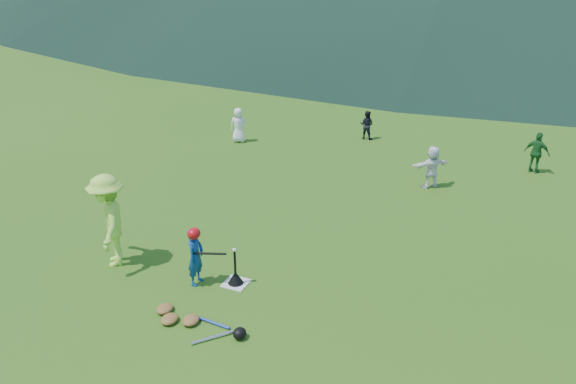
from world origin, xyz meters
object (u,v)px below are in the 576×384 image
at_px(fielder_a, 239,125).
at_px(batting_tee, 236,278).
at_px(batter_child, 196,257).
at_px(adult_coach, 109,221).
at_px(equipment_pile, 190,320).
at_px(home_plate, 236,283).
at_px(fielder_b, 367,125).
at_px(fielder_d, 432,167).
at_px(fielder_c, 537,153).

height_order(fielder_a, batting_tee, fielder_a).
relative_size(batter_child, fielder_a, 1.02).
xyz_separation_m(adult_coach, equipment_pile, (2.50, -1.10, -0.89)).
height_order(home_plate, fielder_b, fielder_b).
bearing_deg(batter_child, home_plate, -72.17).
distance_m(fielder_b, equipment_pile, 10.85).
height_order(fielder_a, fielder_b, fielder_a).
height_order(fielder_d, batting_tee, fielder_d).
relative_size(home_plate, batter_child, 0.39).
relative_size(fielder_b, equipment_pile, 0.53).
bearing_deg(fielder_a, batter_child, 94.64).
bearing_deg(equipment_pile, batter_child, 116.58).
bearing_deg(batter_child, fielder_c, -36.56).
bearing_deg(adult_coach, equipment_pile, 30.46).
xyz_separation_m(fielder_a, batting_tee, (3.92, -7.50, -0.43)).
xyz_separation_m(home_plate, adult_coach, (-2.62, -0.30, 0.95)).
distance_m(adult_coach, fielder_c, 11.61).
relative_size(fielder_c, batting_tee, 1.72).
relative_size(fielder_a, equipment_pile, 0.63).
bearing_deg(fielder_d, adult_coach, 9.84).
relative_size(home_plate, adult_coach, 0.24).
xyz_separation_m(home_plate, fielder_d, (2.53, 6.19, 0.56)).
height_order(home_plate, fielder_d, fielder_d).
relative_size(fielder_b, fielder_c, 0.82).
bearing_deg(home_plate, equipment_pile, -94.99).
distance_m(home_plate, fielder_d, 6.71).
bearing_deg(fielder_d, equipment_pile, 29.02).
bearing_deg(equipment_pile, fielder_a, 113.11).
xyz_separation_m(batter_child, adult_coach, (-1.93, -0.03, 0.38)).
distance_m(adult_coach, equipment_pile, 2.87).
height_order(fielder_c, batting_tee, fielder_c).
bearing_deg(home_plate, fielder_d, 67.79).
bearing_deg(fielder_c, home_plate, 76.00).
height_order(fielder_a, equipment_pile, fielder_a).
bearing_deg(adult_coach, fielder_d, 105.73).
height_order(batter_child, fielder_b, batter_child).
bearing_deg(batting_tee, fielder_a, 117.58).
height_order(home_plate, batter_child, batter_child).
height_order(home_plate, fielder_c, fielder_c).
height_order(batter_child, fielder_d, same).
height_order(batter_child, fielder_a, batter_child).
bearing_deg(adult_coach, fielder_a, 153.61).
distance_m(fielder_d, equipment_pile, 8.05).
bearing_deg(fielder_a, adult_coach, 81.49).
relative_size(adult_coach, fielder_b, 2.00).
xyz_separation_m(fielder_c, fielder_d, (-2.51, -2.24, -0.01)).
distance_m(adult_coach, fielder_b, 10.06).
distance_m(fielder_d, batting_tee, 6.70).
distance_m(batter_child, batting_tee, 0.86).
distance_m(batter_child, fielder_b, 9.72).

